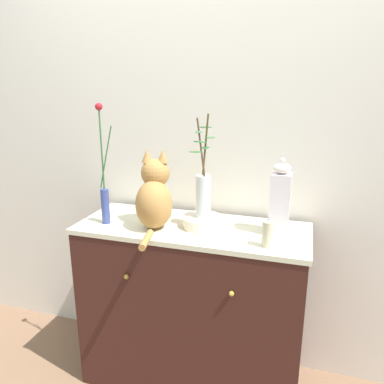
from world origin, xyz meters
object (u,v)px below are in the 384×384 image
object	(u,v)px
cat_sitting	(154,196)
vase_slim_green	(104,191)
bowl_porcelain	(203,222)
candle_pillar	(267,234)
jar_lidded_porcelain	(280,200)
sideboard	(192,306)
vase_glass_clear	(203,191)

from	to	relation	value
cat_sitting	vase_slim_green	world-z (taller)	vase_slim_green
bowl_porcelain	candle_pillar	size ratio (longest dim) A/B	1.58
cat_sitting	jar_lidded_porcelain	xyz separation A→B (m)	(0.60, 0.09, 0.01)
bowl_porcelain	candle_pillar	bearing A→B (deg)	-23.76
sideboard	jar_lidded_porcelain	world-z (taller)	jar_lidded_porcelain
sideboard	candle_pillar	size ratio (longest dim) A/B	8.93
vase_slim_green	candle_pillar	distance (m)	0.84
vase_slim_green	candle_pillar	xyz separation A→B (m)	(0.83, -0.05, -0.11)
vase_slim_green	jar_lidded_porcelain	world-z (taller)	vase_slim_green
jar_lidded_porcelain	candle_pillar	size ratio (longest dim) A/B	2.83
cat_sitting	bowl_porcelain	size ratio (longest dim) A/B	1.96
bowl_porcelain	vase_glass_clear	world-z (taller)	vase_glass_clear
candle_pillar	vase_glass_clear	bearing A→B (deg)	156.32
vase_slim_green	jar_lidded_porcelain	xyz separation A→B (m)	(0.86, 0.12, -0.00)
vase_slim_green	jar_lidded_porcelain	bearing A→B (deg)	7.61
cat_sitting	vase_glass_clear	xyz separation A→B (m)	(0.23, 0.07, 0.03)
cat_sitting	bowl_porcelain	xyz separation A→B (m)	(0.23, 0.07, -0.13)
cat_sitting	candle_pillar	xyz separation A→B (m)	(0.57, -0.08, -0.10)
sideboard	candle_pillar	distance (m)	0.66
vase_slim_green	vase_glass_clear	distance (m)	0.50
vase_slim_green	candle_pillar	bearing A→B (deg)	-3.64
vase_slim_green	candle_pillar	size ratio (longest dim) A/B	4.65
bowl_porcelain	candle_pillar	xyz separation A→B (m)	(0.33, -0.15, 0.03)
vase_slim_green	vase_glass_clear	xyz separation A→B (m)	(0.49, 0.09, 0.02)
bowl_porcelain	candle_pillar	distance (m)	0.37
vase_glass_clear	jar_lidded_porcelain	size ratio (longest dim) A/B	1.37
cat_sitting	vase_slim_green	xyz separation A→B (m)	(-0.26, -0.03, 0.01)
vase_glass_clear	candle_pillar	distance (m)	0.39
jar_lidded_porcelain	vase_slim_green	bearing A→B (deg)	-172.39
cat_sitting	candle_pillar	world-z (taller)	cat_sitting
sideboard	vase_glass_clear	world-z (taller)	vase_glass_clear
candle_pillar	vase_slim_green	bearing A→B (deg)	176.36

